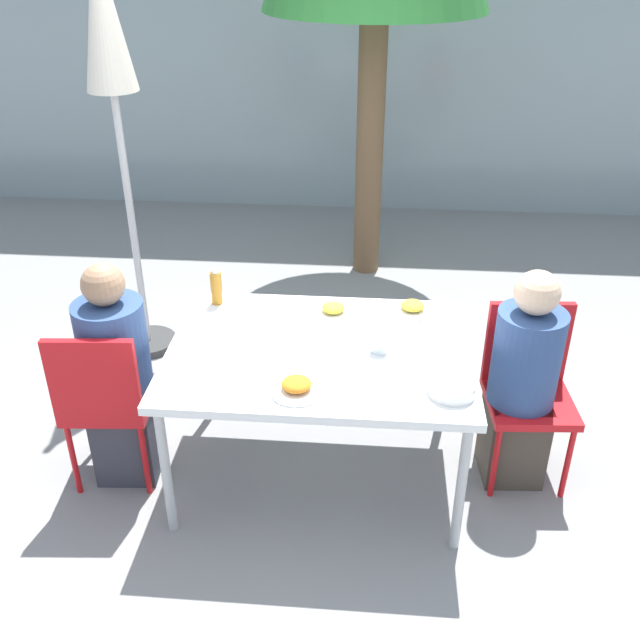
# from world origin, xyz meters

# --- Properties ---
(ground_plane) EXTENTS (24.00, 24.00, 0.00)m
(ground_plane) POSITION_xyz_m (0.00, 0.00, 0.00)
(ground_plane) COLOR gray
(building_facade) EXTENTS (10.00, 0.20, 3.00)m
(building_facade) POSITION_xyz_m (0.00, 3.87, 1.50)
(building_facade) COLOR #89999E
(building_facade) RESTS_ON ground
(dining_table) EXTENTS (1.39, 1.03, 0.72)m
(dining_table) POSITION_xyz_m (0.00, 0.00, 0.67)
(dining_table) COLOR white
(dining_table) RESTS_ON ground
(chair_left) EXTENTS (0.43, 0.43, 0.87)m
(chair_left) POSITION_xyz_m (-0.99, -0.15, 0.51)
(chair_left) COLOR red
(chair_left) RESTS_ON ground
(person_left) EXTENTS (0.32, 0.32, 1.14)m
(person_left) POSITION_xyz_m (-0.95, -0.07, 0.54)
(person_left) COLOR #383842
(person_left) RESTS_ON ground
(chair_right) EXTENTS (0.43, 0.43, 0.87)m
(chair_right) POSITION_xyz_m (0.99, 0.15, 0.51)
(chair_right) COLOR red
(chair_right) RESTS_ON ground
(person_right) EXTENTS (0.31, 0.31, 1.12)m
(person_right) POSITION_xyz_m (0.95, 0.06, 0.53)
(person_right) COLOR #473D33
(person_right) RESTS_ON ground
(closed_umbrella) EXTENTS (0.36, 0.36, 2.41)m
(closed_umbrella) POSITION_xyz_m (-1.22, 1.10, 1.79)
(closed_umbrella) COLOR #333333
(closed_umbrella) RESTS_ON ground
(plate_0) EXTENTS (0.23, 0.23, 0.06)m
(plate_0) POSITION_xyz_m (-0.07, -0.35, 0.75)
(plate_0) COLOR white
(plate_0) RESTS_ON dining_table
(plate_1) EXTENTS (0.21, 0.21, 0.06)m
(plate_1) POSITION_xyz_m (0.43, 0.38, 0.74)
(plate_1) COLOR white
(plate_1) RESTS_ON dining_table
(plate_2) EXTENTS (0.20, 0.20, 0.06)m
(plate_2) POSITION_xyz_m (0.04, 0.33, 0.74)
(plate_2) COLOR white
(plate_2) RESTS_ON dining_table
(bottle) EXTENTS (0.06, 0.06, 0.19)m
(bottle) POSITION_xyz_m (-0.56, 0.40, 0.81)
(bottle) COLOR #B7751E
(bottle) RESTS_ON dining_table
(drinking_cup) EXTENTS (0.08, 0.08, 0.08)m
(drinking_cup) POSITION_xyz_m (0.27, -0.00, 0.76)
(drinking_cup) COLOR silver
(drinking_cup) RESTS_ON dining_table
(salad_bowl) EXTENTS (0.20, 0.20, 0.06)m
(salad_bowl) POSITION_xyz_m (0.57, -0.31, 0.75)
(salad_bowl) COLOR white
(salad_bowl) RESTS_ON dining_table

